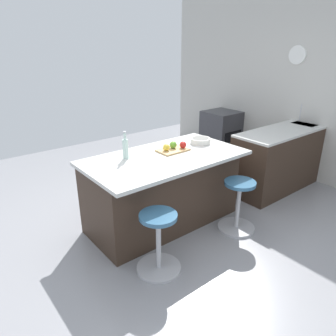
{
  "coord_description": "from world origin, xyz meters",
  "views": [
    {
      "loc": [
        1.91,
        2.59,
        2.1
      ],
      "look_at": [
        -0.18,
        -0.02,
        0.75
      ],
      "focal_mm": 33.74,
      "sensor_mm": 36.0,
      "label": 1
    }
  ],
  "objects_px": {
    "oven_range": "(221,134)",
    "fruit_bowl": "(200,140)",
    "stool_middle": "(159,244)",
    "water_bottle": "(125,148)",
    "apple_yellow": "(166,147)",
    "kitchen_island": "(163,189)",
    "stool_by_window": "(238,207)",
    "apple_green": "(173,145)",
    "cutting_board": "(173,150)",
    "apple_red": "(183,145)"
  },
  "relations": [
    {
      "from": "stool_by_window",
      "to": "cutting_board",
      "type": "bearing_deg",
      "value": -60.8
    },
    {
      "from": "apple_yellow",
      "to": "apple_green",
      "type": "distance_m",
      "value": 0.12
    },
    {
      "from": "kitchen_island",
      "to": "apple_green",
      "type": "distance_m",
      "value": 0.55
    },
    {
      "from": "apple_red",
      "to": "water_bottle",
      "type": "height_order",
      "value": "water_bottle"
    },
    {
      "from": "cutting_board",
      "to": "apple_red",
      "type": "height_order",
      "value": "apple_red"
    },
    {
      "from": "oven_range",
      "to": "kitchen_island",
      "type": "relative_size",
      "value": 0.47
    },
    {
      "from": "cutting_board",
      "to": "water_bottle",
      "type": "relative_size",
      "value": 1.15
    },
    {
      "from": "kitchen_island",
      "to": "apple_yellow",
      "type": "distance_m",
      "value": 0.51
    },
    {
      "from": "stool_middle",
      "to": "cutting_board",
      "type": "relative_size",
      "value": 1.72
    },
    {
      "from": "stool_by_window",
      "to": "water_bottle",
      "type": "height_order",
      "value": "water_bottle"
    },
    {
      "from": "oven_range",
      "to": "apple_green",
      "type": "relative_size",
      "value": 10.1
    },
    {
      "from": "oven_range",
      "to": "water_bottle",
      "type": "bearing_deg",
      "value": 21.36
    },
    {
      "from": "stool_middle",
      "to": "apple_yellow",
      "type": "distance_m",
      "value": 1.19
    },
    {
      "from": "stool_by_window",
      "to": "apple_yellow",
      "type": "distance_m",
      "value": 1.09
    },
    {
      "from": "cutting_board",
      "to": "oven_range",
      "type": "bearing_deg",
      "value": -151.21
    },
    {
      "from": "stool_by_window",
      "to": "apple_red",
      "type": "distance_m",
      "value": 0.98
    },
    {
      "from": "cutting_board",
      "to": "fruit_bowl",
      "type": "distance_m",
      "value": 0.47
    },
    {
      "from": "oven_range",
      "to": "stool_by_window",
      "type": "xyz_separation_m",
      "value": [
        1.8,
        1.93,
        -0.14
      ]
    },
    {
      "from": "apple_yellow",
      "to": "fruit_bowl",
      "type": "height_order",
      "value": "apple_yellow"
    },
    {
      "from": "cutting_board",
      "to": "apple_yellow",
      "type": "xyz_separation_m",
      "value": [
        0.09,
        -0.01,
        0.05
      ]
    },
    {
      "from": "water_bottle",
      "to": "stool_by_window",
      "type": "bearing_deg",
      "value": 139.31
    },
    {
      "from": "kitchen_island",
      "to": "water_bottle",
      "type": "bearing_deg",
      "value": -22.08
    },
    {
      "from": "oven_range",
      "to": "water_bottle",
      "type": "height_order",
      "value": "water_bottle"
    },
    {
      "from": "oven_range",
      "to": "apple_green",
      "type": "bearing_deg",
      "value": 28.52
    },
    {
      "from": "apple_green",
      "to": "water_bottle",
      "type": "relative_size",
      "value": 0.28
    },
    {
      "from": "oven_range",
      "to": "apple_yellow",
      "type": "height_order",
      "value": "apple_yellow"
    },
    {
      "from": "kitchen_island",
      "to": "fruit_bowl",
      "type": "xyz_separation_m",
      "value": [
        -0.65,
        -0.05,
        0.48
      ]
    },
    {
      "from": "stool_middle",
      "to": "water_bottle",
      "type": "distance_m",
      "value": 1.12
    },
    {
      "from": "kitchen_island",
      "to": "apple_red",
      "type": "bearing_deg",
      "value": 179.71
    },
    {
      "from": "oven_range",
      "to": "fruit_bowl",
      "type": "height_order",
      "value": "fruit_bowl"
    },
    {
      "from": "apple_yellow",
      "to": "apple_green",
      "type": "bearing_deg",
      "value": -170.75
    },
    {
      "from": "apple_red",
      "to": "apple_yellow",
      "type": "bearing_deg",
      "value": -12.54
    },
    {
      "from": "water_bottle",
      "to": "kitchen_island",
      "type": "bearing_deg",
      "value": 157.92
    },
    {
      "from": "apple_yellow",
      "to": "apple_green",
      "type": "height_order",
      "value": "apple_green"
    },
    {
      "from": "oven_range",
      "to": "apple_yellow",
      "type": "distance_m",
      "value": 2.63
    },
    {
      "from": "stool_by_window",
      "to": "apple_green",
      "type": "height_order",
      "value": "apple_green"
    },
    {
      "from": "oven_range",
      "to": "cutting_board",
      "type": "bearing_deg",
      "value": 28.79
    },
    {
      "from": "apple_red",
      "to": "apple_green",
      "type": "distance_m",
      "value": 0.12
    },
    {
      "from": "kitchen_island",
      "to": "cutting_board",
      "type": "bearing_deg",
      "value": -168.37
    },
    {
      "from": "oven_range",
      "to": "stool_middle",
      "type": "bearing_deg",
      "value": 33.02
    },
    {
      "from": "oven_range",
      "to": "apple_red",
      "type": "distance_m",
      "value": 2.47
    },
    {
      "from": "fruit_bowl",
      "to": "stool_middle",
      "type": "bearing_deg",
      "value": 30.66
    },
    {
      "from": "cutting_board",
      "to": "apple_red",
      "type": "bearing_deg",
      "value": 162.59
    },
    {
      "from": "oven_range",
      "to": "fruit_bowl",
      "type": "relative_size",
      "value": 3.42
    },
    {
      "from": "stool_by_window",
      "to": "apple_yellow",
      "type": "relative_size",
      "value": 7.67
    },
    {
      "from": "oven_range",
      "to": "apple_red",
      "type": "relative_size",
      "value": 10.68
    },
    {
      "from": "stool_by_window",
      "to": "fruit_bowl",
      "type": "relative_size",
      "value": 2.43
    },
    {
      "from": "kitchen_island",
      "to": "oven_range",
      "type": "bearing_deg",
      "value": -152.38
    },
    {
      "from": "stool_by_window",
      "to": "oven_range",
      "type": "bearing_deg",
      "value": -133.02
    },
    {
      "from": "stool_middle",
      "to": "apple_red",
      "type": "bearing_deg",
      "value": -142.64
    }
  ]
}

